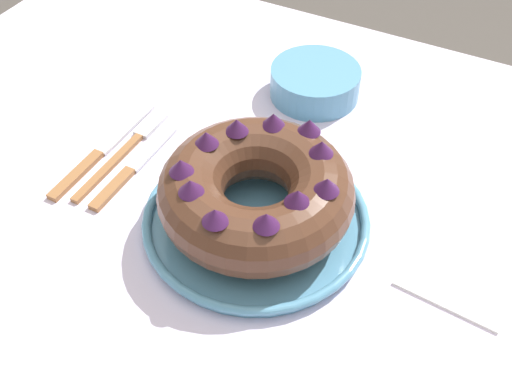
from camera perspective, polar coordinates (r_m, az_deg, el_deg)
The scene contains 8 objects.
dining_table at distance 0.82m, azimuth -0.26°, elevation -8.37°, with size 1.37×1.09×0.74m.
serving_dish at distance 0.77m, azimuth -0.00°, elevation -2.65°, with size 0.29×0.29×0.02m.
bundt_cake at distance 0.73m, azimuth 0.00°, elevation 0.10°, with size 0.24×0.24×0.10m.
fork at distance 0.90m, azimuth -12.11°, elevation 4.15°, with size 0.02×0.21×0.01m.
serving_knife at distance 0.89m, azimuth -14.85°, elevation 3.47°, with size 0.02×0.23×0.01m.
cake_knife at distance 0.86m, azimuth -11.97°, elevation 1.95°, with size 0.02×0.19×0.01m.
side_bowl at distance 0.97m, azimuth 5.64°, elevation 10.35°, with size 0.14×0.14×0.05m, color #518EB2.
napkin at distance 0.76m, azimuth 18.54°, elevation -8.03°, with size 0.13×0.09×0.00m, color white.
Camera 1 is at (0.22, -0.42, 1.32)m, focal length 42.00 mm.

